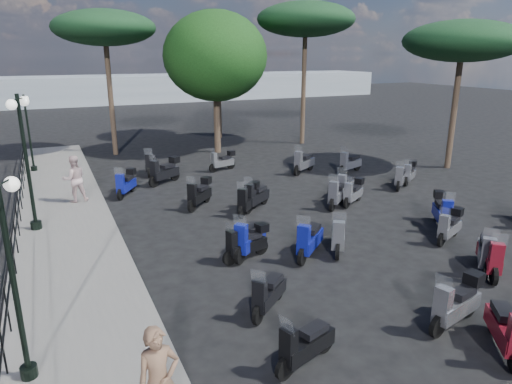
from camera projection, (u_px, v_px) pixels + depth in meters
name	position (u px, v px, depth m)	size (l,w,h in m)	color
ground	(301.00, 239.00, 13.95)	(120.00, 120.00, 0.00)	black
sidewalk	(67.00, 237.00, 13.92)	(3.00, 30.00, 0.15)	slate
railing	(15.00, 220.00, 12.99)	(0.04, 26.04, 1.10)	black
lamp_post_0	(12.00, 270.00, 7.20)	(0.58, 0.97, 3.53)	black
lamp_post_1	(26.00, 155.00, 13.66)	(0.58, 1.19, 4.18)	black
lamp_post_2	(28.00, 128.00, 20.92)	(0.38, 1.03, 3.53)	black
woman	(159.00, 381.00, 6.45)	(0.62, 0.41, 1.69)	brown
pedestrian_far	(74.00, 179.00, 16.77)	(0.85, 0.66, 1.74)	#CBAAAC
scooter_1	(305.00, 345.00, 8.16)	(1.49, 0.70, 1.22)	black
scooter_2	(268.00, 294.00, 9.89)	(1.25, 1.07, 1.24)	black
scooter_3	(246.00, 244.00, 12.43)	(1.51, 0.64, 1.22)	black
scooter_4	(126.00, 184.00, 18.09)	(1.01, 1.44, 1.29)	black
scooter_5	(151.00, 165.00, 21.27)	(0.84, 1.64, 1.37)	black
scooter_6	(456.00, 304.00, 9.35)	(1.69, 0.67, 1.36)	black
scooter_7	(506.00, 331.00, 8.51)	(1.10, 1.47, 1.37)	black
scooter_8	(338.00, 236.00, 12.95)	(1.11, 1.47, 1.38)	black
scooter_9	(256.00, 197.00, 16.49)	(1.43, 1.11, 1.35)	black
scooter_10	(199.00, 194.00, 16.73)	(1.29, 1.28, 1.32)	black
scooter_11	(165.00, 172.00, 19.73)	(1.61, 1.13, 1.44)	black
scooter_13	(486.00, 253.00, 11.84)	(1.34, 1.21, 1.36)	black
scooter_14	(490.00, 258.00, 11.58)	(1.14, 1.38, 1.35)	black
scooter_15	(309.00, 240.00, 12.59)	(1.40, 1.24, 1.41)	black
scooter_16	(353.00, 193.00, 17.02)	(1.36, 0.92, 1.20)	black
scooter_17	(222.00, 161.00, 22.01)	(1.47, 0.63, 1.19)	black
scooter_20	(450.00, 227.00, 13.68)	(1.44, 0.79, 1.21)	black
scooter_21	(442.00, 212.00, 14.77)	(1.15, 1.52, 1.39)	black
scooter_22	(337.00, 194.00, 16.75)	(1.40, 1.20, 1.38)	black
scooter_23	(350.00, 163.00, 21.51)	(1.65, 0.81, 1.37)	black
scooter_27	(400.00, 178.00, 19.10)	(1.27, 1.14, 1.29)	black
scooter_28	(410.00, 173.00, 19.81)	(1.29, 0.99, 1.19)	black
scooter_29	(304.00, 163.00, 21.50)	(1.60, 1.07, 1.44)	black
scooter_30	(345.00, 187.00, 17.68)	(1.40, 1.20, 1.38)	black
scooter_31	(249.00, 239.00, 12.67)	(1.40, 1.24, 1.41)	black
scooter_32	(248.00, 200.00, 16.09)	(1.29, 1.28, 1.32)	black
broadleaf_tree	(215.00, 57.00, 24.71)	(5.68, 5.68, 7.71)	#38281E
pine_0	(218.00, 36.00, 28.93)	(5.28, 5.28, 7.49)	#38281E
pine_1	(306.00, 20.00, 26.77)	(5.80, 5.80, 8.38)	#38281E
pine_2	(104.00, 28.00, 23.73)	(5.31, 5.31, 7.66)	#38281E
pine_3	(463.00, 42.00, 20.95)	(5.44, 5.44, 6.94)	#38281E
distant_hills	(105.00, 89.00, 52.60)	(70.00, 8.00, 3.00)	gray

